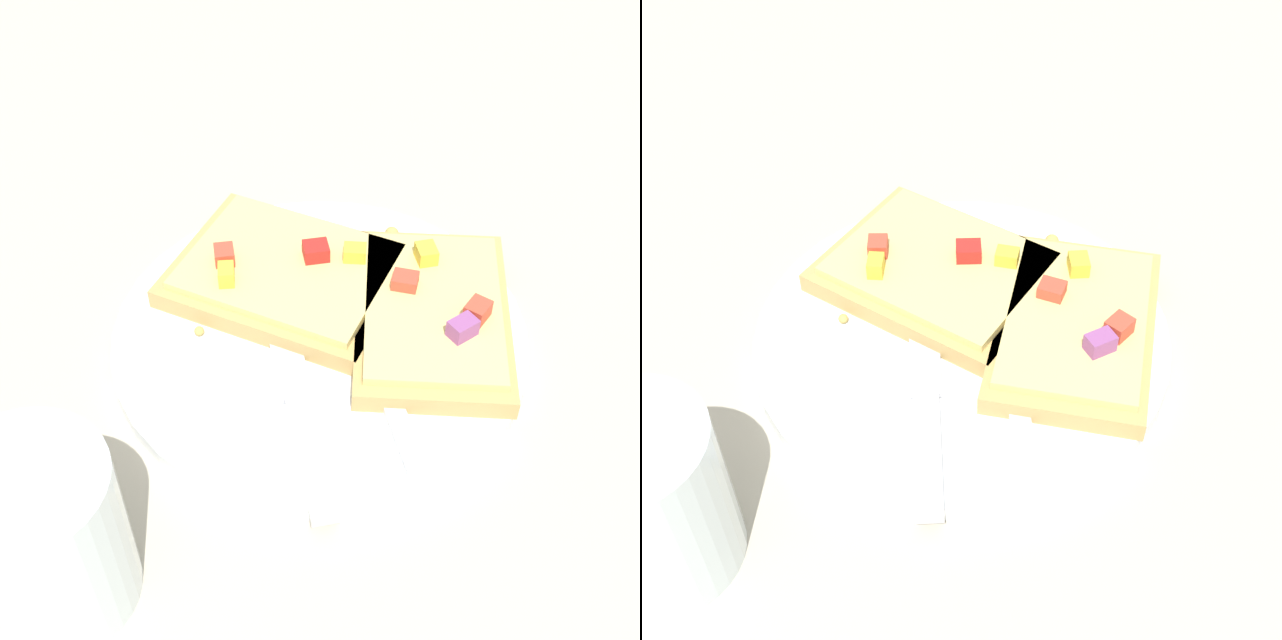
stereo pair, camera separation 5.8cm
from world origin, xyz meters
The scene contains 8 objects.
ground_plane centered at (0.00, 0.00, 0.00)m, with size 4.00×4.00×0.00m, color #BCB29E.
plate centered at (0.00, 0.00, 0.01)m, with size 0.27×0.27×0.01m.
fork centered at (0.00, 0.03, 0.01)m, with size 0.22×0.03×0.01m.
knife centered at (0.05, -0.03, 0.01)m, with size 0.23×0.02×0.01m.
pizza_slice_main centered at (-0.05, -0.01, 0.02)m, with size 0.18×0.19×0.03m.
pizza_slice_corner centered at (0.01, 0.07, 0.02)m, with size 0.17×0.14×0.03m.
crumb_scatter centered at (-0.06, 0.04, 0.02)m, with size 0.07×0.16×0.01m.
drinking_glass centered at (0.14, -0.17, 0.05)m, with size 0.08×0.08×0.10m.
Camera 2 is at (0.40, -0.03, 0.44)m, focal length 50.00 mm.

